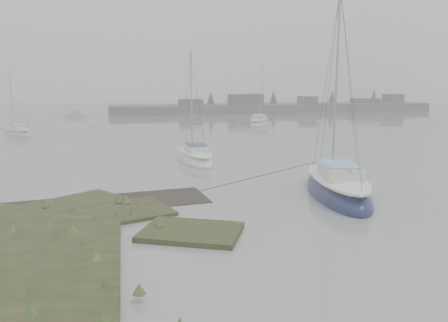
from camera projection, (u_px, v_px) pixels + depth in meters
ground at (141, 136)px, 44.92m from camera, size 160.00×160.00×0.00m
far_shoreline at (280, 107)px, 81.31m from camera, size 60.00×8.00×4.15m
sailboat_main at (337, 189)px, 21.15m from camera, size 3.95×7.85×10.59m
sailboat_white at (195, 158)px, 30.03m from camera, size 2.55×5.97×8.18m
sailboat_far_a at (17, 133)px, 45.30m from camera, size 4.34×5.25×7.34m
sailboat_far_b at (259, 123)px, 55.72m from camera, size 4.99×6.46×8.87m
sailboat_far_c at (76, 115)px, 69.61m from camera, size 4.50×3.49×6.19m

